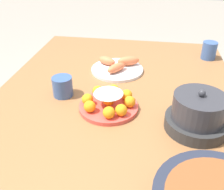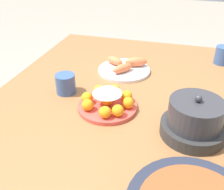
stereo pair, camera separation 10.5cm
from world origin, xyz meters
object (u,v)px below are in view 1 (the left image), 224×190
Objects in this scene: cake_plate at (109,103)px; dining_table at (115,115)px; cup_near at (63,86)px; seafood_platter at (118,67)px; cup_far at (209,50)px; warming_pot at (198,114)px.

dining_table is at bearing 169.47° from cake_plate.
cup_near is (0.01, -0.22, 0.13)m from dining_table.
seafood_platter is at bearing -173.94° from dining_table.
cup_near is 0.90× the size of cup_far.
cup_far is at bearing 168.03° from warming_pot.
dining_table is 0.14m from cake_plate.
cake_plate is 0.33m from warming_pot.
warming_pot is at bearing 64.14° from dining_table.
cup_near is at bearing -104.99° from warming_pot.
cake_plate is at bearing -102.79° from warming_pot.
warming_pot reaches higher than seafood_platter.
cup_near is at bearing -53.08° from cup_far.
dining_table is 0.68m from cup_far.
dining_table is 6.22× the size of cake_plate.
dining_table is 0.29m from seafood_platter.
warming_pot reaches higher than cup_far.
seafood_platter is at bearing -177.63° from cake_plate.
seafood_platter reaches higher than dining_table.
cup_far is at bearing 126.92° from cup_near.
dining_table is at bearing 91.82° from cup_near.
dining_table is at bearing -115.86° from warming_pot.
dining_table is at bearing 6.06° from seafood_platter.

